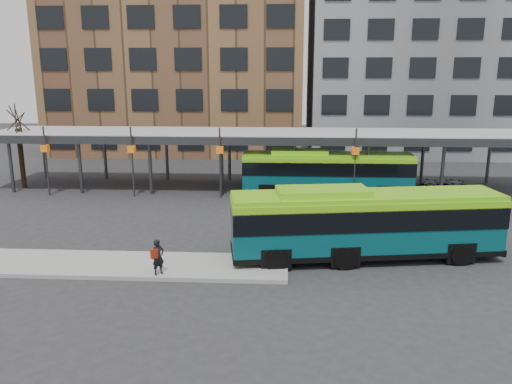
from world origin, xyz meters
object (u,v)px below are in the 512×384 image
Objects in this scene: tree at (21,155)px; pedestrian at (158,257)px; bus_rear at (326,172)px; bus_front at (364,222)px.

pedestrian is at bearing -48.77° from tree.
tree is at bearing 85.80° from pedestrian.
pedestrian is (-8.08, -15.04, -0.73)m from bus_rear.
bus_rear is at bearing -2.88° from tree.
bus_rear is 17.09m from pedestrian.
bus_front reaches higher than pedestrian.
tree reaches higher than bus_front.
tree is 22.27m from bus_rear.
bus_front is at bearing -86.68° from bus_rear.
tree is at bearing 177.07° from bus_rear.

